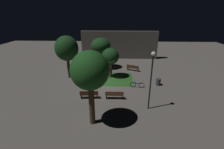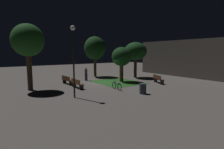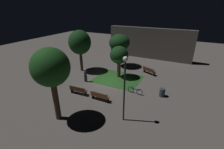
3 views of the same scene
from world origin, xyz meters
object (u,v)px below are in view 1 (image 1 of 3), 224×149
at_px(pedestrian, 84,80).
at_px(bench_front_left, 89,94).
at_px(tree_back_left, 90,71).
at_px(lamp_post_plaza_east, 152,72).
at_px(bench_front_right, 133,68).
at_px(tree_lawn_side, 101,46).
at_px(bench_corner, 114,95).
at_px(tree_back_right, 110,57).
at_px(bicycle, 137,85).
at_px(tree_left_canopy, 67,49).
at_px(trash_bin, 158,82).

bearing_deg(pedestrian, bench_front_left, -69.30).
distance_m(bench_front_left, tree_back_left, 5.36).
height_order(tree_back_left, lamp_post_plaza_east, tree_back_left).
bearing_deg(bench_front_right, tree_lawn_side, 167.83).
bearing_deg(lamp_post_plaza_east, tree_lawn_side, 116.16).
relative_size(bench_corner, bench_front_right, 0.98).
relative_size(bench_front_left, bench_front_right, 1.00).
relative_size(tree_back_right, bicycle, 2.40).
distance_m(lamp_post_plaza_east, bicycle, 5.30).
distance_m(tree_back_left, pedestrian, 7.52).
xyz_separation_m(tree_back_right, bicycle, (3.22, -3.05, -2.43)).
relative_size(tree_left_canopy, lamp_post_plaza_east, 1.05).
bearing_deg(bench_front_right, pedestrian, -137.20).
height_order(bench_corner, pedestrian, pedestrian).
bearing_deg(tree_back_right, tree_lawn_side, 114.06).
xyz_separation_m(tree_lawn_side, trash_bin, (7.34, -5.88, -3.00)).
distance_m(tree_left_canopy, trash_bin, 11.84).
bearing_deg(tree_left_canopy, tree_back_left, -63.67).
bearing_deg(bench_front_right, bicycle, -89.35).
distance_m(tree_back_left, tree_left_canopy, 10.14).
distance_m(bench_front_left, trash_bin, 8.33).
distance_m(lamp_post_plaza_east, pedestrian, 8.30).
height_order(bench_corner, tree_lawn_side, tree_lawn_side).
relative_size(tree_left_canopy, trash_bin, 6.57).
bearing_deg(bicycle, tree_back_left, -122.90).
distance_m(tree_back_left, bicycle, 8.56).
height_order(bench_front_right, trash_bin, bench_front_right).
distance_m(bench_front_left, lamp_post_plaza_east, 6.51).
bearing_deg(tree_back_right, tree_left_canopy, -176.22).
relative_size(tree_lawn_side, lamp_post_plaza_east, 0.89).
distance_m(bench_corner, tree_back_right, 6.23).
bearing_deg(trash_bin, tree_back_left, -133.10).
xyz_separation_m(bench_corner, tree_back_right, (-0.68, 5.75, 2.29)).
xyz_separation_m(tree_lawn_side, bicycle, (4.81, -6.62, -3.08)).
height_order(bench_front_left, pedestrian, pedestrian).
bearing_deg(bench_front_left, tree_back_right, 72.31).
relative_size(bench_corner, pedestrian, 1.12).
bearing_deg(tree_back_left, tree_left_canopy, 116.33).
bearing_deg(pedestrian, bench_corner, -37.61).
distance_m(bench_front_right, tree_back_left, 13.21).
relative_size(tree_back_left, pedestrian, 3.56).
height_order(bench_front_right, tree_back_right, tree_back_right).
bearing_deg(pedestrian, trash_bin, 4.71).
distance_m(bench_front_left, bench_front_right, 9.68).
bearing_deg(bench_front_left, bench_front_right, 59.01).
bearing_deg(tree_back_right, tree_back_left, -95.57).
bearing_deg(tree_back_right, lamp_post_plaza_east, -62.83).
xyz_separation_m(bench_front_right, tree_back_right, (-3.15, -2.55, 2.29)).
bearing_deg(trash_bin, bench_front_right, 118.11).
xyz_separation_m(bench_corner, bicycle, (2.54, 2.70, -0.14)).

